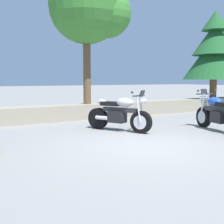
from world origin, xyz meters
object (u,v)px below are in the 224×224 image
Objects in this scene: motorcycle_silver_centre at (119,114)px; motorcycle_blue_far_right at (218,114)px; pine_tree_mid_right at (214,51)px; leafy_tree_mid_left at (91,8)px.

motorcycle_silver_centre and motorcycle_blue_far_right have the same top height.
pine_tree_mid_right is at bearing 41.19° from motorcycle_blue_far_right.
motorcycle_silver_centre is at bearing -158.85° from pine_tree_mid_right.
leafy_tree_mid_left reaches higher than motorcycle_blue_far_right.
leafy_tree_mid_left is (0.59, 2.86, 3.57)m from motorcycle_silver_centre.
pine_tree_mid_right reaches higher than motorcycle_silver_centre.
leafy_tree_mid_left is 1.18× the size of pine_tree_mid_right.
pine_tree_mid_right reaches higher than motorcycle_blue_far_right.
leafy_tree_mid_left is at bearing 78.27° from motorcycle_silver_centre.
pine_tree_mid_right is (6.72, -0.03, -1.20)m from leafy_tree_mid_left.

